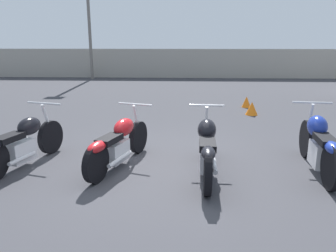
% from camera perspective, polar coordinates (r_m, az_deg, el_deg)
% --- Properties ---
extents(ground_plane, '(60.00, 60.00, 0.00)m').
position_cam_1_polar(ground_plane, '(5.50, -0.17, -7.48)').
color(ground_plane, '#38383D').
extents(fence_back, '(40.00, 0.04, 1.60)m').
position_cam_1_polar(fence_back, '(18.70, 1.92, 10.82)').
color(fence_back, '#9E998E').
rests_on(fence_back, ground_plane).
extents(light_pole_left, '(0.70, 0.35, 6.33)m').
position_cam_1_polar(light_pole_left, '(18.66, -13.73, 19.70)').
color(light_pole_left, slate).
rests_on(light_pole_left, ground_plane).
extents(motorcycle_slot_0, '(0.82, 1.97, 0.99)m').
position_cam_1_polar(motorcycle_slot_0, '(5.98, -24.07, -2.70)').
color(motorcycle_slot_0, black).
rests_on(motorcycle_slot_0, ground_plane).
extents(motorcycle_slot_1, '(0.89, 1.99, 0.97)m').
position_cam_1_polar(motorcycle_slot_1, '(5.54, -8.64, -2.97)').
color(motorcycle_slot_1, black).
rests_on(motorcycle_slot_1, ground_plane).
extents(motorcycle_slot_2, '(0.59, 2.07, 1.02)m').
position_cam_1_polar(motorcycle_slot_2, '(5.16, 6.78, -3.88)').
color(motorcycle_slot_2, black).
rests_on(motorcycle_slot_2, ground_plane).
extents(motorcycle_slot_3, '(0.66, 2.06, 1.05)m').
position_cam_1_polar(motorcycle_slot_3, '(5.78, 24.80, -2.92)').
color(motorcycle_slot_3, black).
rests_on(motorcycle_slot_3, ground_plane).
extents(traffic_cone_near, '(0.35, 0.35, 0.37)m').
position_cam_1_polar(traffic_cone_near, '(9.68, 14.39, 2.99)').
color(traffic_cone_near, orange).
rests_on(traffic_cone_near, ground_plane).
extents(traffic_cone_far, '(0.29, 0.29, 0.35)m').
position_cam_1_polar(traffic_cone_far, '(10.74, 13.50, 4.11)').
color(traffic_cone_far, orange).
rests_on(traffic_cone_far, ground_plane).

